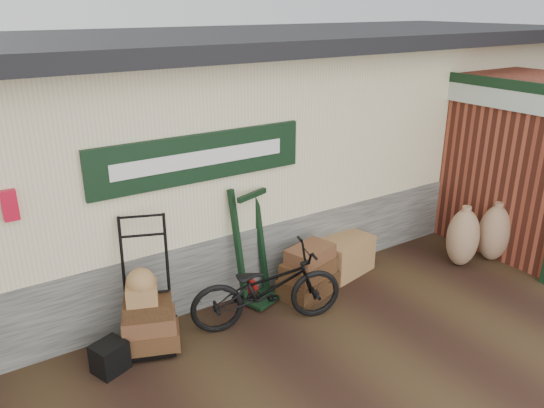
{
  "coord_description": "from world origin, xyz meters",
  "views": [
    {
      "loc": [
        -2.78,
        -4.29,
        3.59
      ],
      "look_at": [
        0.62,
        0.9,
        1.22
      ],
      "focal_mm": 35.0,
      "sensor_mm": 36.0,
      "label": 1
    }
  ],
  "objects_px": {
    "suitcase_stack": "(308,271)",
    "wicker_hamper": "(344,255)",
    "black_trunk": "(110,357)",
    "porter_trolley": "(146,283)",
    "green_barrow": "(253,245)",
    "bicycle": "(267,284)"
  },
  "relations": [
    {
      "from": "porter_trolley",
      "to": "green_barrow",
      "type": "relative_size",
      "value": 0.99
    },
    {
      "from": "suitcase_stack",
      "to": "wicker_hamper",
      "type": "relative_size",
      "value": 0.97
    },
    {
      "from": "suitcase_stack",
      "to": "porter_trolley",
      "type": "bearing_deg",
      "value": 176.83
    },
    {
      "from": "suitcase_stack",
      "to": "black_trunk",
      "type": "bearing_deg",
      "value": -177.33
    },
    {
      "from": "suitcase_stack",
      "to": "wicker_hamper",
      "type": "bearing_deg",
      "value": 15.28
    },
    {
      "from": "porter_trolley",
      "to": "black_trunk",
      "type": "bearing_deg",
      "value": -134.74
    },
    {
      "from": "suitcase_stack",
      "to": "green_barrow",
      "type": "bearing_deg",
      "value": 155.5
    },
    {
      "from": "suitcase_stack",
      "to": "wicker_hamper",
      "type": "distance_m",
      "value": 0.83
    },
    {
      "from": "porter_trolley",
      "to": "black_trunk",
      "type": "distance_m",
      "value": 0.83
    },
    {
      "from": "porter_trolley",
      "to": "bicycle",
      "type": "xyz_separation_m",
      "value": [
        1.3,
        -0.39,
        -0.22
      ]
    },
    {
      "from": "suitcase_stack",
      "to": "black_trunk",
      "type": "xyz_separation_m",
      "value": [
        -2.65,
        -0.12,
        -0.18
      ]
    },
    {
      "from": "wicker_hamper",
      "to": "bicycle",
      "type": "relative_size",
      "value": 0.43
    },
    {
      "from": "porter_trolley",
      "to": "wicker_hamper",
      "type": "relative_size",
      "value": 1.91
    },
    {
      "from": "suitcase_stack",
      "to": "black_trunk",
      "type": "distance_m",
      "value": 2.66
    },
    {
      "from": "black_trunk",
      "to": "suitcase_stack",
      "type": "bearing_deg",
      "value": 2.67
    },
    {
      "from": "porter_trolley",
      "to": "black_trunk",
      "type": "xyz_separation_m",
      "value": [
        -0.54,
        -0.24,
        -0.59
      ]
    },
    {
      "from": "green_barrow",
      "to": "bicycle",
      "type": "distance_m",
      "value": 0.64
    },
    {
      "from": "black_trunk",
      "to": "porter_trolley",
      "type": "bearing_deg",
      "value": 24.05
    },
    {
      "from": "wicker_hamper",
      "to": "suitcase_stack",
      "type": "bearing_deg",
      "value": -164.72
    },
    {
      "from": "green_barrow",
      "to": "suitcase_stack",
      "type": "relative_size",
      "value": 1.98
    },
    {
      "from": "porter_trolley",
      "to": "green_barrow",
      "type": "xyz_separation_m",
      "value": [
        1.45,
        0.18,
        0.0
      ]
    },
    {
      "from": "black_trunk",
      "to": "wicker_hamper",
      "type": "bearing_deg",
      "value": 5.66
    }
  ]
}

